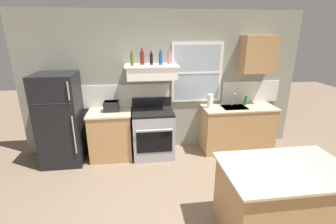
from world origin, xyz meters
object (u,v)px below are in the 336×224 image
object	(u,v)px
dish_soap_bottle	(246,101)
kitchen_island	(281,202)
stove_range	(153,133)
bottle_olive_oil_square	(132,59)
bottle_balsamic_dark	(151,59)
bottle_blue_liqueur	(161,59)
bottle_rose_pink	(169,58)
paper_towel_roll	(210,101)
refrigerator	(61,120)
bottle_red_label_wine	(142,58)
toaster	(112,106)

from	to	relation	value
dish_soap_bottle	kitchen_island	size ratio (longest dim) A/B	0.13
stove_range	bottle_olive_oil_square	world-z (taller)	bottle_olive_oil_square
bottle_balsamic_dark	bottle_blue_liqueur	bearing A→B (deg)	-16.27
bottle_rose_pink	paper_towel_roll	size ratio (longest dim) A/B	1.01
refrigerator	bottle_blue_liqueur	xyz separation A→B (m)	(1.82, 0.10, 1.03)
bottle_red_label_wine	dish_soap_bottle	world-z (taller)	bottle_red_label_wine
bottle_balsamic_dark	kitchen_island	xyz separation A→B (m)	(1.31, -2.29, -1.39)
toaster	bottle_blue_liqueur	xyz separation A→B (m)	(0.92, -0.00, 0.85)
bottle_red_label_wine	paper_towel_roll	bearing A→B (deg)	-5.34
bottle_olive_oil_square	dish_soap_bottle	xyz separation A→B (m)	(2.22, 0.09, -0.86)
bottle_blue_liqueur	bottle_rose_pink	distance (m)	0.18
stove_range	bottle_rose_pink	size ratio (longest dim) A/B	4.00
bottle_rose_pink	bottle_balsamic_dark	bearing A→B (deg)	-175.83
bottle_olive_oil_square	bottle_balsamic_dark	size ratio (longest dim) A/B	1.08
refrigerator	toaster	world-z (taller)	refrigerator
stove_range	bottle_balsamic_dark	world-z (taller)	bottle_balsamic_dark
toaster	bottle_rose_pink	xyz separation A→B (m)	(1.09, 0.07, 0.85)
stove_range	bottle_blue_liqueur	xyz separation A→B (m)	(0.17, 0.08, 1.39)
paper_towel_roll	bottle_rose_pink	bearing A→B (deg)	171.58
refrigerator	toaster	distance (m)	0.92
refrigerator	bottle_red_label_wine	bearing A→B (deg)	6.83
paper_towel_roll	bottle_red_label_wine	bearing A→B (deg)	174.66
bottle_blue_liqueur	dish_soap_bottle	world-z (taller)	bottle_blue_liqueur
bottle_blue_liqueur	bottle_olive_oil_square	bearing A→B (deg)	-176.57
bottle_olive_oil_square	dish_soap_bottle	world-z (taller)	bottle_olive_oil_square
paper_towel_roll	dish_soap_bottle	world-z (taller)	paper_towel_roll
bottle_red_label_wine	paper_towel_roll	xyz separation A→B (m)	(1.27, -0.12, -0.82)
paper_towel_roll	bottle_olive_oil_square	bearing A→B (deg)	179.47
stove_range	dish_soap_bottle	size ratio (longest dim) A/B	6.06
toaster	paper_towel_roll	xyz separation A→B (m)	(1.86, -0.05, 0.04)
toaster	kitchen_island	distance (m)	3.10
toaster	paper_towel_roll	distance (m)	1.86
refrigerator	bottle_balsamic_dark	bearing A→B (deg)	5.23
refrigerator	bottle_red_label_wine	xyz separation A→B (m)	(1.49, 0.18, 1.04)
bottle_blue_liqueur	paper_towel_roll	size ratio (longest dim) A/B	0.99
kitchen_island	bottle_red_label_wine	bearing A→B (deg)	122.50
bottle_balsamic_dark	kitchen_island	size ratio (longest dim) A/B	0.18
paper_towel_roll	stove_range	bearing A→B (deg)	-178.07
bottle_olive_oil_square	bottle_blue_liqueur	distance (m)	0.50
toaster	paper_towel_roll	world-z (taller)	paper_towel_roll
bottle_rose_pink	paper_towel_roll	xyz separation A→B (m)	(0.78, -0.11, -0.81)
toaster	bottle_olive_oil_square	distance (m)	0.95
refrigerator	bottle_blue_liqueur	world-z (taller)	bottle_blue_liqueur
stove_range	bottle_blue_liqueur	bearing A→B (deg)	26.06
bottle_red_label_wine	paper_towel_roll	world-z (taller)	bottle_red_label_wine
refrigerator	kitchen_island	xyz separation A→B (m)	(2.97, -2.14, -0.37)
bottle_olive_oil_square	toaster	bearing A→B (deg)	175.46
bottle_blue_liqueur	kitchen_island	xyz separation A→B (m)	(1.15, -2.24, -1.40)
bottle_red_label_wine	bottle_blue_liqueur	xyz separation A→B (m)	(0.32, -0.07, -0.01)
bottle_balsamic_dark	bottle_olive_oil_square	bearing A→B (deg)	-167.17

